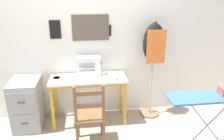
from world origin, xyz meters
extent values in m
plane|color=tan|center=(0.00, 0.00, 0.00)|extent=(14.00, 14.00, 0.00)
cube|color=silver|center=(0.00, 0.52, 1.27)|extent=(10.00, 0.05, 2.55)
cube|color=brown|center=(0.07, 0.49, 1.47)|extent=(0.56, 0.02, 0.39)
cube|color=black|center=(-0.46, 0.49, 1.45)|extent=(0.16, 0.01, 0.28)
cube|color=black|center=(0.31, 0.49, 1.42)|extent=(0.15, 0.01, 0.17)
cube|color=silver|center=(0.00, 0.23, 0.74)|extent=(1.16, 0.46, 0.02)
cube|color=gold|center=(0.00, 0.04, 0.71)|extent=(1.08, 0.03, 0.04)
cube|color=gold|center=(-0.54, 0.04, 0.36)|extent=(0.04, 0.04, 0.73)
cube|color=gold|center=(0.54, 0.04, 0.36)|extent=(0.04, 0.04, 0.73)
cube|color=gold|center=(-0.54, 0.42, 0.36)|extent=(0.04, 0.04, 0.73)
cube|color=gold|center=(0.54, 0.42, 0.36)|extent=(0.04, 0.04, 0.73)
cube|color=white|center=(0.02, 0.34, 0.79)|extent=(0.36, 0.18, 0.08)
cube|color=white|center=(0.15, 0.34, 0.94)|extent=(0.09, 0.16, 0.22)
cube|color=white|center=(-0.01, 0.34, 1.02)|extent=(0.32, 0.14, 0.07)
cube|color=white|center=(-0.15, 0.34, 0.91)|extent=(0.04, 0.10, 0.15)
cylinder|color=#B22D2D|center=(0.20, 0.34, 0.94)|extent=(0.02, 0.06, 0.06)
cylinder|color=#99999E|center=(0.15, 0.34, 1.06)|extent=(0.01, 0.01, 0.02)
cylinder|color=silver|center=(-0.46, 0.19, 0.78)|extent=(0.14, 0.14, 0.05)
cylinder|color=gray|center=(-0.46, 0.19, 0.80)|extent=(0.11, 0.11, 0.01)
cube|color=silver|center=(0.49, 0.15, 0.76)|extent=(0.10, 0.07, 0.00)
cube|color=silver|center=(0.49, 0.13, 0.76)|extent=(0.11, 0.04, 0.00)
torus|color=black|center=(0.43, 0.11, 0.76)|extent=(0.03, 0.03, 0.01)
torus|color=black|center=(0.43, 0.11, 0.76)|extent=(0.03, 0.03, 0.01)
cylinder|color=silver|center=(0.24, 0.26, 0.77)|extent=(0.03, 0.03, 0.04)
cylinder|color=beige|center=(0.24, 0.26, 0.79)|extent=(0.04, 0.04, 0.00)
cylinder|color=beige|center=(0.24, 0.26, 0.75)|extent=(0.04, 0.04, 0.00)
cube|color=brown|center=(-0.01, -0.33, 0.44)|extent=(0.40, 0.38, 0.04)
cube|color=brown|center=(-0.18, -0.17, 0.21)|extent=(0.04, 0.04, 0.42)
cube|color=brown|center=(0.16, -0.17, 0.21)|extent=(0.04, 0.04, 0.42)
cube|color=brown|center=(-0.18, -0.49, 0.21)|extent=(0.04, 0.04, 0.42)
cube|color=brown|center=(0.16, -0.49, 0.21)|extent=(0.04, 0.04, 0.42)
cube|color=brown|center=(-0.18, -0.49, 0.70)|extent=(0.04, 0.04, 0.48)
cube|color=brown|center=(0.16, -0.49, 0.70)|extent=(0.04, 0.04, 0.48)
cube|color=brown|center=(-0.01, -0.49, 0.85)|extent=(0.34, 0.02, 0.06)
cube|color=brown|center=(-0.01, -0.49, 0.68)|extent=(0.34, 0.02, 0.06)
cube|color=#93999E|center=(-0.93, 0.22, 0.38)|extent=(0.42, 0.53, 0.76)
cube|color=gray|center=(-0.93, -0.04, 0.55)|extent=(0.38, 0.01, 0.27)
cube|color=#333338|center=(-0.93, -0.05, 0.55)|extent=(0.10, 0.01, 0.02)
cube|color=gray|center=(-0.93, -0.04, 0.21)|extent=(0.38, 0.01, 0.27)
cube|color=#333338|center=(-0.93, -0.05, 0.21)|extent=(0.10, 0.01, 0.02)
cylinder|color=#846647|center=(1.02, 0.31, 0.01)|extent=(0.32, 0.32, 0.03)
cylinder|color=#ADA89E|center=(1.02, 0.31, 0.53)|extent=(0.03, 0.03, 1.00)
ellipsoid|color=black|center=(1.02, 0.31, 1.24)|extent=(0.34, 0.24, 0.61)
sphere|color=brown|center=(1.02, 0.31, 1.56)|extent=(0.06, 0.06, 0.06)
cube|color=orange|center=(1.02, 0.18, 1.21)|extent=(0.29, 0.01, 0.51)
cube|color=#3D6BAD|center=(1.46, -0.68, 0.81)|extent=(1.09, 0.32, 0.02)
cylinder|color=#B7B7BC|center=(1.46, -0.68, 0.40)|extent=(0.67, 0.02, 0.81)
cylinder|color=#B7B7BC|center=(1.46, -0.68, 0.40)|extent=(0.67, 0.02, 0.81)
camera|label=1|loc=(-0.03, -2.84, 2.02)|focal=35.00mm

